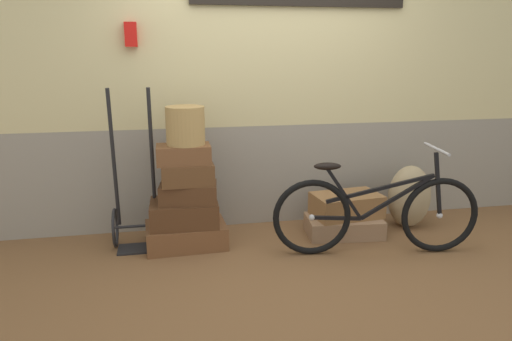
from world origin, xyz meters
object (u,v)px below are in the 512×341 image
object	(u,v)px
suitcase_3	(187,174)
burlap_sack	(409,196)
suitcase_5	(344,226)
luggage_trolley	(136,213)
suitcase_1	(184,213)
wicker_basket	(185,126)
bicycle	(376,214)
suitcase_4	(184,154)
suitcase_6	(347,205)
suitcase_2	(188,193)
suitcase_0	(186,235)

from	to	relation	value
suitcase_3	burlap_sack	bearing A→B (deg)	2.15
suitcase_5	burlap_sack	size ratio (longest dim) A/B	1.12
luggage_trolley	suitcase_3	bearing A→B (deg)	-16.11
suitcase_1	burlap_sack	bearing A→B (deg)	3.20
wicker_basket	burlap_sack	xyz separation A→B (m)	(2.08, 0.07, -0.75)
suitcase_5	burlap_sack	distance (m)	0.72
bicycle	luggage_trolley	bearing A→B (deg)	164.21
suitcase_3	burlap_sack	xyz separation A→B (m)	(2.08, 0.09, -0.35)
suitcase_5	suitcase_1	bearing A→B (deg)	-175.29
luggage_trolley	suitcase_4	bearing A→B (deg)	-16.31
suitcase_5	suitcase_6	distance (m)	0.19
suitcase_3	suitcase_4	bearing A→B (deg)	166.79
suitcase_3	suitcase_2	bearing A→B (deg)	36.53
suitcase_1	bicycle	distance (m)	1.60
suitcase_6	luggage_trolley	world-z (taller)	luggage_trolley
wicker_basket	luggage_trolley	world-z (taller)	luggage_trolley
suitcase_2	bicycle	world-z (taller)	bicycle
luggage_trolley	burlap_sack	size ratio (longest dim) A/B	2.27
suitcase_5	bicycle	bearing A→B (deg)	-71.77
suitcase_1	suitcase_2	size ratio (longest dim) A/B	1.20
suitcase_3	luggage_trolley	size ratio (longest dim) A/B	0.31
suitcase_3	suitcase_5	xyz separation A→B (m)	(1.40, 0.01, -0.57)
suitcase_1	burlap_sack	world-z (taller)	burlap_sack
suitcase_6	burlap_sack	world-z (taller)	burlap_sack
suitcase_2	suitcase_5	distance (m)	1.45
suitcase_3	suitcase_6	bearing A→B (deg)	1.57
suitcase_1	suitcase_3	size ratio (longest dim) A/B	1.33
suitcase_4	suitcase_5	bearing A→B (deg)	0.73
suitcase_3	suitcase_5	bearing A→B (deg)	-0.04
wicker_basket	suitcase_4	bearing A→B (deg)	-137.37
suitcase_6	luggage_trolley	distance (m)	1.87
suitcase_3	bicycle	size ratio (longest dim) A/B	0.25
suitcase_4	suitcase_2	bearing A→B (deg)	-6.37
suitcase_0	burlap_sack	xyz separation A→B (m)	(2.11, 0.06, 0.20)
bicycle	suitcase_6	bearing A→B (deg)	97.38
suitcase_3	luggage_trolley	distance (m)	0.58
wicker_basket	burlap_sack	world-z (taller)	wicker_basket
suitcase_1	suitcase_6	world-z (taller)	suitcase_1
suitcase_4	suitcase_6	xyz separation A→B (m)	(1.46, 0.04, -0.55)
wicker_basket	suitcase_3	bearing A→B (deg)	-89.37
suitcase_0	wicker_basket	world-z (taller)	wicker_basket
suitcase_3	bicycle	world-z (taller)	bicycle
suitcase_0	suitcase_4	xyz separation A→B (m)	(0.00, -0.02, 0.72)
suitcase_1	luggage_trolley	size ratio (longest dim) A/B	0.42
suitcase_4	bicycle	world-z (taller)	bicycle
suitcase_4	luggage_trolley	size ratio (longest dim) A/B	0.32
suitcase_5	suitcase_3	bearing A→B (deg)	-173.82
luggage_trolley	bicycle	distance (m)	2.01
suitcase_0	suitcase_3	bearing A→B (deg)	-49.94
suitcase_3	wicker_basket	xyz separation A→B (m)	(-0.00, 0.03, 0.40)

